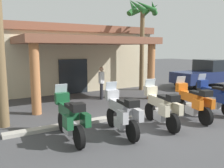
% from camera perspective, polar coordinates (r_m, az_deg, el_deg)
% --- Properties ---
extents(ground_plane, '(80.00, 80.00, 0.00)m').
position_cam_1_polar(ground_plane, '(8.69, 8.88, -10.09)').
color(ground_plane, '#424244').
extents(motel_building, '(12.29, 9.65, 4.19)m').
position_cam_1_polar(motel_building, '(17.05, -12.40, 6.33)').
color(motel_building, beige).
rests_on(motel_building, ground_plane).
extents(motorcycle_green, '(0.71, 2.21, 1.61)m').
position_cam_1_polar(motorcycle_green, '(7.36, -10.02, -7.90)').
color(motorcycle_green, black).
rests_on(motorcycle_green, ground_plane).
extents(motorcycle_silver, '(0.77, 2.21, 1.61)m').
position_cam_1_polar(motorcycle_silver, '(7.74, 2.33, -6.93)').
color(motorcycle_silver, black).
rests_on(motorcycle_silver, ground_plane).
extents(motorcycle_cream, '(0.88, 2.20, 1.61)m').
position_cam_1_polar(motorcycle_cream, '(8.64, 11.72, -5.45)').
color(motorcycle_cream, black).
rests_on(motorcycle_cream, ground_plane).
extents(motorcycle_orange, '(0.91, 2.19, 1.61)m').
position_cam_1_polar(motorcycle_orange, '(9.78, 18.81, -4.09)').
color(motorcycle_orange, black).
rests_on(motorcycle_orange, ground_plane).
extents(motorcycle_blue, '(0.82, 2.21, 1.61)m').
position_cam_1_polar(motorcycle_blue, '(11.16, 23.49, -2.82)').
color(motorcycle_blue, black).
rests_on(motorcycle_blue, ground_plane).
extents(pedestrian, '(0.36, 0.44, 1.76)m').
position_cam_1_polar(pedestrian, '(12.90, -2.54, 0.83)').
color(pedestrian, black).
rests_on(pedestrian, ground_plane).
extents(pickup_truck_navy, '(5.22, 1.99, 1.95)m').
position_cam_1_polar(pickup_truck_navy, '(18.35, 21.68, 2.28)').
color(pickup_truck_navy, black).
rests_on(pickup_truck_navy, ground_plane).
extents(palm_tree_near_portico, '(2.14, 2.21, 5.93)m').
position_cam_1_polar(palm_tree_near_portico, '(15.91, 7.19, 15.24)').
color(palm_tree_near_portico, brown).
rests_on(palm_tree_near_portico, ground_plane).
extents(curb_strip, '(10.10, 0.36, 0.12)m').
position_cam_1_polar(curb_strip, '(10.02, 5.41, -7.12)').
color(curb_strip, '#ADA89E').
rests_on(curb_strip, ground_plane).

